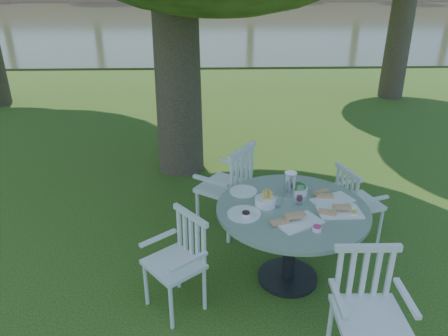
{
  "coord_description": "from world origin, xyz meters",
  "views": [
    {
      "loc": [
        -0.13,
        -3.81,
        2.69
      ],
      "look_at": [
        0.0,
        0.2,
        0.85
      ],
      "focal_mm": 35.0,
      "sensor_mm": 36.0,
      "label": 1
    }
  ],
  "objects": [
    {
      "name": "ground",
      "position": [
        0.0,
        0.0,
        0.0
      ],
      "size": [
        140.0,
        140.0,
        0.0
      ],
      "primitive_type": "plane",
      "color": "#1D3B0C",
      "rests_on": "ground"
    },
    {
      "name": "table",
      "position": [
        0.58,
        -0.49,
        0.62
      ],
      "size": [
        1.34,
        1.34,
        0.78
      ],
      "color": "black",
      "rests_on": "ground"
    },
    {
      "name": "chair_ne",
      "position": [
        1.35,
        0.16,
        0.49
      ],
      "size": [
        0.51,
        0.53,
        0.84
      ],
      "rotation": [
        0.0,
        0.0,
        -4.39
      ],
      "color": "silver",
      "rests_on": "ground"
    },
    {
      "name": "chair_nw",
      "position": [
        0.09,
        0.37,
        0.6
      ],
      "size": [
        0.68,
        0.69,
        1.01
      ],
      "rotation": [
        0.0,
        0.0,
        -2.17
      ],
      "color": "silver",
      "rests_on": "ground"
    },
    {
      "name": "chair_sw",
      "position": [
        -0.39,
        -0.77,
        0.51
      ],
      "size": [
        0.59,
        0.59,
        0.86
      ],
      "rotation": [
        0.0,
        0.0,
        -0.89
      ],
      "color": "silver",
      "rests_on": "ground"
    },
    {
      "name": "chair_se",
      "position": [
        0.96,
        -1.42,
        0.55
      ],
      "size": [
        0.48,
        0.45,
        0.93
      ],
      "rotation": [
        0.0,
        0.0,
        -0.01
      ],
      "color": "silver",
      "rests_on": "ground"
    },
    {
      "name": "tableware",
      "position": [
        0.56,
        -0.42,
        0.82
      ],
      "size": [
        1.17,
        0.88,
        0.23
      ],
      "color": "white",
      "rests_on": "table"
    },
    {
      "name": "river",
      "position": [
        0.0,
        23.0,
        0.0
      ],
      "size": [
        100.0,
        28.0,
        0.12
      ],
      "primitive_type": "cube",
      "color": "#333720",
      "rests_on": "ground"
    }
  ]
}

